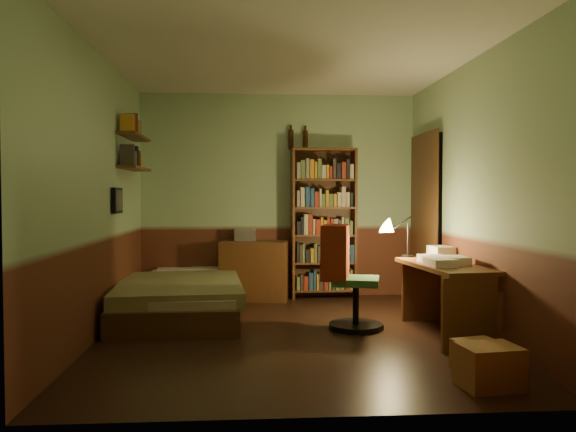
{
  "coord_description": "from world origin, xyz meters",
  "views": [
    {
      "loc": [
        -0.38,
        -5.21,
        1.29
      ],
      "look_at": [
        0.0,
        0.25,
        1.1
      ],
      "focal_mm": 35.0,
      "sensor_mm": 36.0,
      "label": 1
    }
  ],
  "objects": [
    {
      "name": "wall_front",
      "position": [
        0.0,
        -2.01,
        1.3
      ],
      "size": [
        3.5,
        0.02,
        2.6
      ],
      "primitive_type": "cube",
      "color": "#99BC91",
      "rests_on": "ground"
    },
    {
      "name": "wall_shelf_upper",
      "position": [
        -1.64,
        1.1,
        1.95
      ],
      "size": [
        0.2,
        0.9,
        0.03
      ],
      "primitive_type": "cube",
      "color": "#553118",
      "rests_on": "wall_left"
    },
    {
      "name": "framed_picture",
      "position": [
        -1.72,
        0.6,
        1.25
      ],
      "size": [
        0.04,
        0.32,
        0.26
      ],
      "primitive_type": "cube",
      "color": "black",
      "rests_on": "wall_left"
    },
    {
      "name": "dresser",
      "position": [
        -0.31,
        1.76,
        0.37
      ],
      "size": [
        0.88,
        0.53,
        0.73
      ],
      "primitive_type": "cube",
      "rotation": [
        0.0,
        0.0,
        -0.15
      ],
      "color": "#553118",
      "rests_on": "ground"
    },
    {
      "name": "wall_back",
      "position": [
        0.0,
        2.01,
        1.3
      ],
      "size": [
        3.5,
        0.02,
        2.6
      ],
      "primitive_type": "cube",
      "color": "#99BC91",
      "rests_on": "ground"
    },
    {
      "name": "office_chair",
      "position": [
        0.65,
        0.15,
        0.5
      ],
      "size": [
        0.59,
        0.54,
        0.99
      ],
      "primitive_type": "cube",
      "rotation": [
        0.0,
        0.0,
        -0.24
      ],
      "color": "#326232",
      "rests_on": "ground"
    },
    {
      "name": "mini_stereo",
      "position": [
        -0.43,
        1.89,
        0.8
      ],
      "size": [
        0.27,
        0.21,
        0.14
      ],
      "primitive_type": "cube",
      "rotation": [
        0.0,
        0.0,
        -0.04
      ],
      "color": "#B2B2B7",
      "rests_on": "dresser"
    },
    {
      "name": "bed",
      "position": [
        -1.11,
        0.97,
        0.34
      ],
      "size": [
        1.27,
        2.29,
        0.67
      ],
      "primitive_type": "cube",
      "rotation": [
        0.0,
        0.0,
        0.03
      ],
      "color": "#566D39",
      "rests_on": "ground"
    },
    {
      "name": "cardboard_box_b",
      "position": [
        1.31,
        -1.2,
        0.11
      ],
      "size": [
        0.36,
        0.32,
        0.22
      ],
      "primitive_type": "cube",
      "rotation": [
        0.0,
        0.0,
        0.23
      ],
      "color": "olive",
      "rests_on": "ground"
    },
    {
      "name": "desk_lamp",
      "position": [
        1.26,
        0.5,
        0.93
      ],
      "size": [
        0.16,
        0.16,
        0.53
      ],
      "primitive_type": "cone",
      "rotation": [
        0.0,
        0.0,
        0.01
      ],
      "color": "black",
      "rests_on": "desk"
    },
    {
      "name": "bookshelf",
      "position": [
        0.56,
        1.85,
        0.95
      ],
      "size": [
        0.82,
        0.28,
        1.9
      ],
      "primitive_type": "cube",
      "rotation": [
        0.0,
        0.0,
        0.04
      ],
      "color": "#553118",
      "rests_on": "ground"
    },
    {
      "name": "paper_stack",
      "position": [
        1.62,
        0.5,
        0.72
      ],
      "size": [
        0.23,
        0.3,
        0.11
      ],
      "primitive_type": "cube",
      "rotation": [
        0.0,
        0.0,
        0.1
      ],
      "color": "silver",
      "rests_on": "desk"
    },
    {
      "name": "bottle_left",
      "position": [
        0.16,
        1.96,
        2.02
      ],
      "size": [
        0.07,
        0.07,
        0.25
      ],
      "primitive_type": "cylinder",
      "rotation": [
        0.0,
        0.0,
        -0.14
      ],
      "color": "black",
      "rests_on": "bookshelf"
    },
    {
      "name": "doorway",
      "position": [
        1.72,
        1.3,
        1.0
      ],
      "size": [
        0.06,
        0.9,
        2.0
      ],
      "primitive_type": "cube",
      "color": "black",
      "rests_on": "ground"
    },
    {
      "name": "bottle_right",
      "position": [
        0.34,
        1.96,
        2.02
      ],
      "size": [
        0.08,
        0.08,
        0.24
      ],
      "primitive_type": "cylinder",
      "rotation": [
        0.0,
        0.0,
        -0.37
      ],
      "color": "black",
      "rests_on": "bookshelf"
    },
    {
      "name": "wall_left",
      "position": [
        -1.76,
        0.0,
        1.3
      ],
      "size": [
        0.02,
        4.0,
        2.6
      ],
      "primitive_type": "cube",
      "color": "#99BC91",
      "rests_on": "ground"
    },
    {
      "name": "red_jacket",
      "position": [
        0.74,
        0.08,
        1.25
      ],
      "size": [
        0.34,
        0.49,
        0.53
      ],
      "primitive_type": "cube",
      "rotation": [
        0.0,
        0.0,
        0.24
      ],
      "color": "maroon",
      "rests_on": "office_chair"
    },
    {
      "name": "cardboard_box_a",
      "position": [
        1.23,
        -1.58,
        0.14
      ],
      "size": [
        0.42,
        0.35,
        0.29
      ],
      "primitive_type": "cube",
      "rotation": [
        0.0,
        0.0,
        0.12
      ],
      "color": "olive",
      "rests_on": "ground"
    },
    {
      "name": "wall_right",
      "position": [
        1.76,
        0.0,
        1.3
      ],
      "size": [
        0.02,
        4.0,
        2.6
      ],
      "primitive_type": "cube",
      "color": "#99BC91",
      "rests_on": "ground"
    },
    {
      "name": "door_trim",
      "position": [
        1.69,
        1.3,
        1.0
      ],
      "size": [
        0.02,
        0.98,
        2.08
      ],
      "primitive_type": "cube",
      "color": "#3D2513",
      "rests_on": "ground"
    },
    {
      "name": "floor",
      "position": [
        0.0,
        0.0,
        -0.01
      ],
      "size": [
        3.5,
        4.0,
        0.02
      ],
      "primitive_type": "cube",
      "color": "black",
      "rests_on": "ground"
    },
    {
      "name": "wall_shelf_lower",
      "position": [
        -1.64,
        1.1,
        1.6
      ],
      "size": [
        0.2,
        0.9,
        0.03
      ],
      "primitive_type": "cube",
      "color": "#553118",
      "rests_on": "wall_left"
    },
    {
      "name": "ceiling",
      "position": [
        0.0,
        0.0,
        2.61
      ],
      "size": [
        3.5,
        4.0,
        0.02
      ],
      "primitive_type": "cube",
      "color": "silver",
      "rests_on": "wall_back"
    },
    {
      "name": "desk",
      "position": [
        1.44,
        -0.12,
        0.33
      ],
      "size": [
        0.64,
        1.28,
        0.66
      ],
      "primitive_type": "cube",
      "rotation": [
        0.0,
        0.0,
        0.1
      ],
      "color": "#553118",
      "rests_on": "ground"
    }
  ]
}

